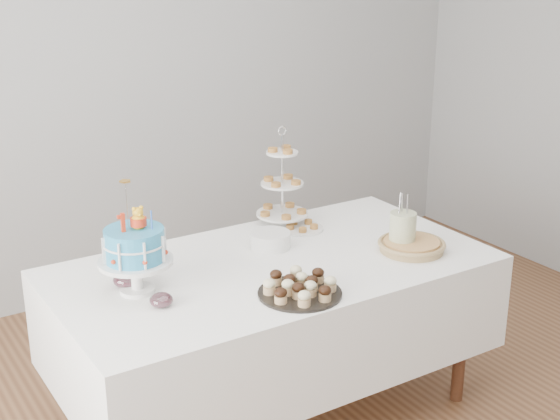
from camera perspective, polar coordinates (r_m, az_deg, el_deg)
walls at (r=3.01m, az=2.45°, el=4.37°), size 5.04×4.04×2.70m
table at (r=3.53m, az=-0.52°, el=-7.32°), size 1.92×1.02×0.77m
birthday_cake at (r=3.17m, az=-10.50°, el=-3.84°), size 0.30×0.30×0.46m
cupcake_tray at (r=3.13m, az=1.47°, el=-5.58°), size 0.34×0.34×0.08m
pie at (r=3.61m, az=9.60°, el=-2.55°), size 0.31×0.31×0.05m
tiered_stand at (r=3.83m, az=0.16°, el=1.91°), size 0.26×0.26×0.50m
plate_stack at (r=3.60m, az=-0.71°, el=-2.20°), size 0.19×0.19×0.07m
pastry_plate at (r=3.82m, az=1.60°, el=-1.24°), size 0.21×0.21×0.03m
jam_bowl_a at (r=3.07m, az=-8.68°, el=-6.54°), size 0.09×0.09×0.06m
jam_bowl_b at (r=3.26m, az=-11.19°, el=-5.02°), size 0.11×0.11×0.06m
utensil_pitcher at (r=3.59m, az=8.96°, el=-1.43°), size 0.13×0.12×0.27m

